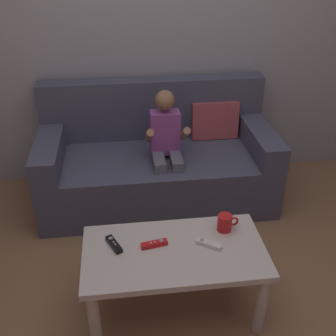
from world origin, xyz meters
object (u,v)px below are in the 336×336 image
Objects in this scene: game_remote_red_near_edge at (154,244)px; game_remote_black_far_corner at (114,244)px; coffee_table at (174,260)px; game_remote_white_center at (209,244)px; coffee_mug at (225,223)px; couch at (158,161)px; person_seated_on_couch at (166,146)px.

game_remote_black_far_corner is at bearing 173.50° from game_remote_red_near_edge.
coffee_table is 0.33m from game_remote_black_far_corner.
coffee_table is 0.20m from game_remote_white_center.
game_remote_black_far_corner is at bearing -174.27° from coffee_mug.
game_remote_red_near_edge is at bearing -96.63° from couch.
game_remote_red_near_edge is 0.41m from coffee_mug.
person_seated_on_couch is (0.05, -0.18, 0.22)m from couch.
coffee_table is 0.35m from coffee_mug.
person_seated_on_couch reaches higher than coffee_mug.
couch is 1.90× the size of person_seated_on_couch.
game_remote_red_near_edge is (-0.18, -0.94, -0.08)m from person_seated_on_couch.
couch is 1.17m from game_remote_white_center.
coffee_mug reaches higher than coffee_table.
person_seated_on_couch is 6.34× the size of game_remote_red_near_edge.
game_remote_white_center is at bearing 3.17° from coffee_table.
coffee_table is at bearing -12.67° from game_remote_black_far_corner.
person_seated_on_couch is 0.98m from game_remote_white_center.
couch is 1.16m from game_remote_black_far_corner.
couch reaches higher than game_remote_black_far_corner.
coffee_table is at bearing -156.28° from coffee_mug.
game_remote_white_center is 1.16× the size of coffee_mug.
game_remote_white_center is (0.28, -0.04, 0.00)m from game_remote_red_near_edge.
game_remote_red_near_edge is 1.01× the size of game_remote_black_far_corner.
game_remote_black_far_corner is (-0.39, -0.91, -0.08)m from person_seated_on_couch.
person_seated_on_couch is at bearing 85.48° from coffee_table.
couch is 12.76× the size of game_remote_white_center.
coffee_mug is (0.30, 0.13, 0.12)m from coffee_table.
coffee_table is 6.70× the size of game_remote_black_far_corner.
person_seated_on_couch is 1.00m from coffee_table.
person_seated_on_couch is at bearing 104.54° from coffee_mug.
game_remote_black_far_corner is 1.21× the size of coffee_mug.
person_seated_on_couch reaches higher than game_remote_red_near_edge.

